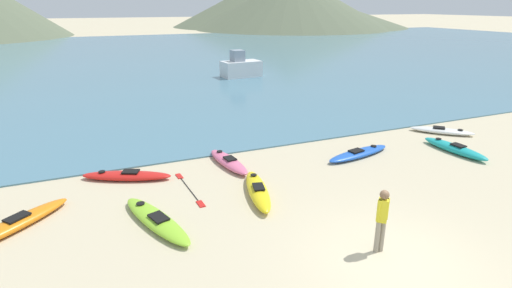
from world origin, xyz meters
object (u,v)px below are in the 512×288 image
kayak_on_sand_3 (454,148)px  kayak_on_sand_6 (127,176)px  person_near_foreground (382,217)px  loose_paddle (189,189)px  kayak_on_sand_2 (156,220)px  moored_boat_0 (241,67)px  kayak_on_sand_4 (12,225)px  kayak_on_sand_5 (228,161)px  kayak_on_sand_0 (359,153)px  kayak_on_sand_1 (258,190)px  kayak_on_sand_7 (442,131)px

kayak_on_sand_3 → kayak_on_sand_6: size_ratio=0.97×
person_near_foreground → loose_paddle: person_near_foreground is taller
kayak_on_sand_2 → moored_boat_0: size_ratio=1.03×
moored_boat_0 → loose_paddle: bearing=-115.6°
kayak_on_sand_4 → person_near_foreground: 9.73m
kayak_on_sand_2 → kayak_on_sand_5: size_ratio=1.19×
kayak_on_sand_2 → kayak_on_sand_6: kayak_on_sand_6 is taller
kayak_on_sand_0 → moored_boat_0: bearing=83.2°
kayak_on_sand_6 → person_near_foreground: 8.74m
kayak_on_sand_1 → kayak_on_sand_2: bearing=-171.0°
kayak_on_sand_0 → kayak_on_sand_6: kayak_on_sand_6 is taller
moored_boat_0 → kayak_on_sand_3: bearing=-85.4°
person_near_foreground → moored_boat_0: moored_boat_0 is taller
kayak_on_sand_5 → kayak_on_sand_6: kayak_on_sand_5 is taller
moored_boat_0 → kayak_on_sand_1: bearing=-109.7°
kayak_on_sand_1 → moored_boat_0: size_ratio=0.92×
kayak_on_sand_0 → loose_paddle: (-7.06, -0.32, -0.11)m
kayak_on_sand_2 → loose_paddle: bearing=52.6°
kayak_on_sand_0 → kayak_on_sand_5: (-5.16, 1.15, 0.03)m
kayak_on_sand_3 → moored_boat_0: moored_boat_0 is taller
kayak_on_sand_0 → kayak_on_sand_3: bearing=-16.7°
kayak_on_sand_1 → kayak_on_sand_4: 6.99m
moored_boat_0 → kayak_on_sand_5: bearing=-112.5°
kayak_on_sand_4 → kayak_on_sand_6: bearing=34.9°
kayak_on_sand_0 → moored_boat_0: moored_boat_0 is taller
kayak_on_sand_6 → kayak_on_sand_7: bearing=-1.6°
kayak_on_sand_1 → kayak_on_sand_5: (-0.02, 2.77, -0.02)m
kayak_on_sand_0 → kayak_on_sand_3: (3.93, -1.18, 0.04)m
kayak_on_sand_7 → loose_paddle: bearing=-174.3°
kayak_on_sand_1 → kayak_on_sand_6: size_ratio=0.98×
kayak_on_sand_3 → loose_paddle: kayak_on_sand_3 is taller
kayak_on_sand_0 → kayak_on_sand_1: 5.39m
kayak_on_sand_6 → loose_paddle: kayak_on_sand_6 is taller
kayak_on_sand_4 → person_near_foreground: person_near_foreground is taller
kayak_on_sand_6 → kayak_on_sand_3: bearing=-11.1°
kayak_on_sand_6 → kayak_on_sand_0: bearing=-8.5°
kayak_on_sand_4 → kayak_on_sand_0: bearing=4.3°
kayak_on_sand_4 → moored_boat_0: bearing=54.4°
kayak_on_sand_7 → kayak_on_sand_4: bearing=-174.0°
kayak_on_sand_6 → kayak_on_sand_4: bearing=-145.1°
kayak_on_sand_6 → moored_boat_0: (11.15, 17.83, 0.69)m
kayak_on_sand_0 → kayak_on_sand_5: size_ratio=1.15×
kayak_on_sand_5 → moored_boat_0: size_ratio=0.87×
kayak_on_sand_4 → loose_paddle: 5.07m
kayak_on_sand_1 → loose_paddle: size_ratio=1.09×
kayak_on_sand_7 → person_near_foreground: size_ratio=1.49×
kayak_on_sand_1 → moored_boat_0: bearing=70.3°
kayak_on_sand_5 → loose_paddle: size_ratio=1.03×
kayak_on_sand_2 → person_near_foreground: 6.01m
kayak_on_sand_2 → kayak_on_sand_4: (-3.64, 1.22, 0.01)m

